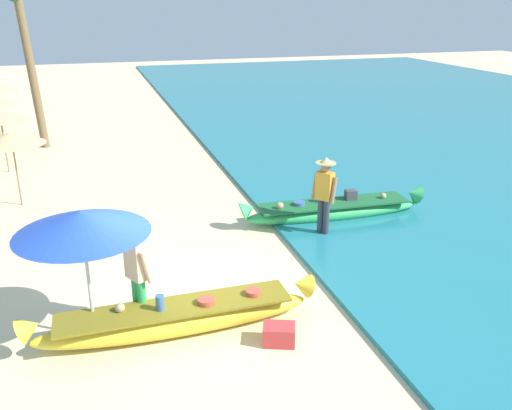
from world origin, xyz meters
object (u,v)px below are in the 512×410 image
at_px(person_vendor_hatted, 324,192).
at_px(cooler_box, 279,334).
at_px(person_tourist_customer, 137,272).
at_px(palm_tree_tall_inland, 19,4).
at_px(patio_umbrella_large, 82,223).
at_px(boat_yellow_foreground, 176,318).
at_px(boat_green_midground, 333,210).

distance_m(person_vendor_hatted, cooler_box, 4.24).
height_order(person_tourist_customer, palm_tree_tall_inland, palm_tree_tall_inland).
xyz_separation_m(patio_umbrella_large, cooler_box, (2.68, -0.97, -1.78)).
bearing_deg(palm_tree_tall_inland, person_vendor_hatted, -57.37).
bearing_deg(cooler_box, palm_tree_tall_inland, 128.09).
height_order(person_vendor_hatted, person_tourist_customer, person_vendor_hatted).
distance_m(patio_umbrella_large, cooler_box, 3.36).
bearing_deg(boat_yellow_foreground, person_vendor_hatted, 36.71).
bearing_deg(boat_yellow_foreground, cooler_box, -27.03).
bearing_deg(person_tourist_customer, person_vendor_hatted, 29.56).
relative_size(person_vendor_hatted, person_tourist_customer, 1.07).
bearing_deg(palm_tree_tall_inland, patio_umbrella_large, -82.89).
height_order(boat_yellow_foreground, person_vendor_hatted, person_vendor_hatted).
xyz_separation_m(boat_yellow_foreground, person_vendor_hatted, (3.68, 2.74, 0.79)).
xyz_separation_m(palm_tree_tall_inland, cooler_box, (4.25, -13.62, -4.63)).
xyz_separation_m(person_vendor_hatted, cooler_box, (-2.24, -3.48, -0.90)).
distance_m(boat_yellow_foreground, cooler_box, 1.62).
bearing_deg(cooler_box, patio_umbrella_large, -179.18).
relative_size(boat_yellow_foreground, cooler_box, 9.46).
relative_size(boat_green_midground, cooler_box, 9.45).
bearing_deg(palm_tree_tall_inland, person_tourist_customer, -79.59).
distance_m(boat_green_midground, patio_umbrella_large, 6.70).
xyz_separation_m(boat_green_midground, cooler_box, (-2.88, -4.33, -0.10)).
bearing_deg(person_tourist_customer, cooler_box, -29.44).
bearing_deg(person_tourist_customer, palm_tree_tall_inland, 100.41).
distance_m(boat_green_midground, person_tourist_customer, 5.85).
xyz_separation_m(boat_green_midground, person_vendor_hatted, (-0.64, -0.85, 0.81)).
bearing_deg(boat_green_midground, person_vendor_hatted, -126.77).
distance_m(boat_yellow_foreground, patio_umbrella_large, 2.09).
distance_m(boat_yellow_foreground, palm_tree_tall_inland, 13.94).
xyz_separation_m(person_vendor_hatted, person_tourist_customer, (-4.19, -2.38, -0.09)).
xyz_separation_m(boat_green_midground, person_tourist_customer, (-4.83, -3.23, 0.72)).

